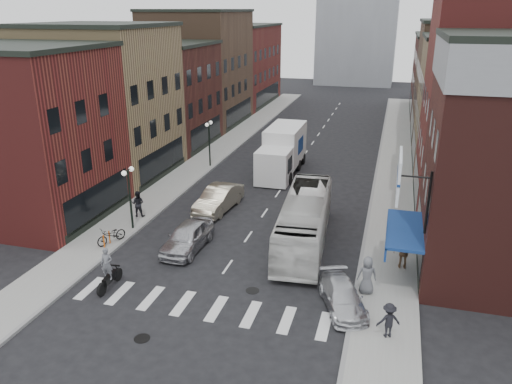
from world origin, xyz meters
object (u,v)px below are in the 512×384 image
sedan_left_far (219,199)px  ped_right_a (389,320)px  bike_rack (107,239)px  sedan_left_near (187,237)px  streetlamp_far (209,135)px  streetlamp_near (129,187)px  motorcycle_rider (108,270)px  ped_left_solo (138,204)px  box_truck (282,152)px  curb_car (343,297)px  billboard_sign (401,177)px  ped_right_b (404,253)px  parked_bicycle (111,235)px  transit_bus (305,220)px  ped_right_c (367,275)px

sedan_left_far → ped_right_a: size_ratio=3.20×
bike_rack → sedan_left_near: sedan_left_near is taller
streetlamp_far → ped_right_a: streetlamp_far is taller
streetlamp_near → ped_right_a: 17.67m
motorcycle_rider → ped_left_solo: motorcycle_rider is taller
box_truck → curb_car: bearing=-69.2°
billboard_sign → streetlamp_near: bearing=167.7°
curb_car → ped_right_a: size_ratio=2.61×
streetlamp_far → ped_left_solo: (-0.55, -12.16, -1.87)m
streetlamp_far → ped_left_solo: size_ratio=2.30×
billboard_sign → motorcycle_rider: 14.88m
box_truck → motorcycle_rider: (-4.16, -20.84, -0.85)m
sedan_left_far → ped_left_solo: (-4.70, -2.86, 0.21)m
motorcycle_rider → ped_left_solo: (-2.93, 8.56, -0.01)m
ped_right_b → box_truck: bearing=-60.1°
ped_left_solo → box_truck: bearing=-128.1°
bike_rack → streetlamp_far: bearing=89.3°
billboard_sign → ped_right_b: size_ratio=2.03×
ped_right_b → parked_bicycle: bearing=1.0°
billboard_sign → sedan_left_near: size_ratio=0.79×
motorcycle_rider → ped_right_a: bearing=-8.7°
ped_right_b → ped_right_a: bearing=80.4°
sedan_left_near → sedan_left_far: size_ratio=0.92×
motorcycle_rider → streetlamp_far: bearing=89.8°
transit_bus → motorcycle_rider: bearing=-141.7°
ped_right_c → curb_car: bearing=43.5°
ped_right_a → motorcycle_rider: bearing=-23.7°
billboard_sign → box_truck: 20.44m
bike_rack → transit_bus: bearing=18.8°
streetlamp_far → bike_rack: (-0.20, -16.70, -2.36)m
motorcycle_rider → curb_car: motorcycle_rider is taller
motorcycle_rider → sedan_left_near: bearing=61.2°
box_truck → transit_bus: size_ratio=0.83×
curb_car → ped_left_solo: size_ratio=2.31×
box_truck → motorcycle_rider: bearing=-101.2°
motorcycle_rider → parked_bicycle: (-2.47, 4.39, -0.39)m
streetlamp_far → bike_rack: 16.87m
curb_car → streetlamp_far: bearing=104.5°
bike_rack → sedan_left_far: 8.59m
transit_bus → ped_right_c: transit_bus is taller
motorcycle_rider → ped_right_a: (13.65, -0.47, -0.11)m
motorcycle_rider → ped_left_solo: size_ratio=1.26×
parked_bicycle → motorcycle_rider: bearing=-36.7°
sedan_left_far → transit_bus: bearing=-22.2°
transit_bus → curb_car: transit_bus is taller
parked_bicycle → ped_right_b: 16.80m
curb_car → ped_right_a: ped_right_a is taller
sedan_left_near → parked_bicycle: 4.63m
sedan_left_near → parked_bicycle: size_ratio=2.40×
ped_right_a → streetlamp_far: bearing=-74.7°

